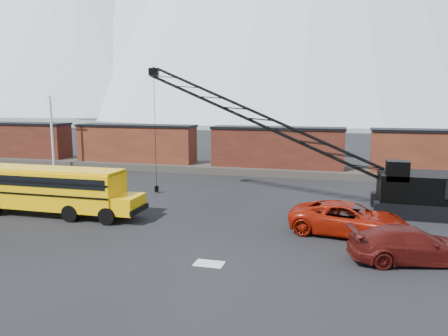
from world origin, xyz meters
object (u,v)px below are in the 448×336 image
object	(u,v)px
red_pickup	(349,219)
maroon_suv	(411,245)
school_bus	(55,189)
crawler_crane	(279,128)

from	to	relation	value
red_pickup	maroon_suv	bearing A→B (deg)	-132.95
school_bus	maroon_suv	xyz separation A→B (m)	(21.73, -2.96, -0.94)
school_bus	maroon_suv	bearing A→B (deg)	-7.76
school_bus	maroon_suv	size ratio (longest dim) A/B	1.97
school_bus	red_pickup	world-z (taller)	school_bus
school_bus	crawler_crane	size ratio (longest dim) A/B	0.51
crawler_crane	red_pickup	bearing A→B (deg)	-53.23
maroon_suv	crawler_crane	size ratio (longest dim) A/B	0.26
crawler_crane	maroon_suv	bearing A→B (deg)	-52.82
school_bus	crawler_crane	world-z (taller)	crawler_crane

